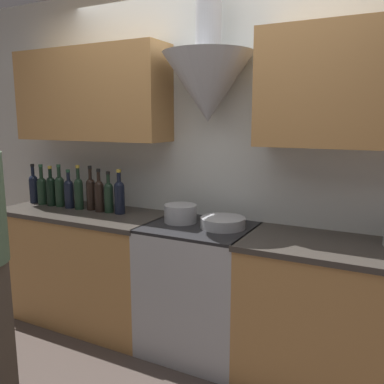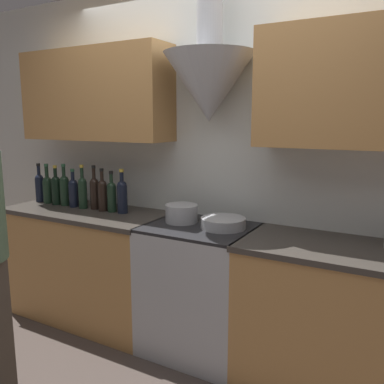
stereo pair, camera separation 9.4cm
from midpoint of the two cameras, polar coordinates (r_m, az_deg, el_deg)
The scene contains 17 objects.
ground_plane at distance 2.85m, azimuth -1.72°, elevation -24.33°, with size 12.00×12.00×0.00m, color #423833.
wall_back at distance 2.91m, azimuth 4.04°, elevation 7.62°, with size 8.40×0.61×2.60m.
counter_left at distance 3.46m, azimuth -13.47°, elevation -9.75°, with size 1.35×0.62×0.90m.
counter_right at distance 2.65m, azimuth 21.32°, elevation -16.61°, with size 1.20×0.62×0.90m.
stove_range at distance 2.90m, azimuth 1.97°, elevation -13.37°, with size 0.72×0.60×0.90m.
wine_bottle_0 at distance 3.76m, azimuth -19.94°, elevation 0.77°, with size 0.07×0.07×0.34m.
wine_bottle_1 at distance 3.67m, azimuth -18.93°, elevation 0.55°, with size 0.08×0.08×0.34m.
wine_bottle_2 at distance 3.59m, azimuth -17.83°, elevation 0.47°, with size 0.08×0.08×0.33m.
wine_bottle_3 at distance 3.53m, azimuth -16.73°, elevation 0.46°, with size 0.08×0.08×0.35m.
wine_bottle_4 at distance 3.45m, azimuth -15.57°, elevation 0.09°, with size 0.08×0.08×0.31m.
wine_bottle_5 at distance 3.37m, azimuth -14.33°, elevation 0.14°, with size 0.07×0.07×0.35m.
wine_bottle_6 at distance 3.32m, azimuth -12.74°, elevation 0.06°, with size 0.07×0.07×0.35m.
wine_bottle_7 at distance 3.24m, azimuth -11.64°, elevation -0.22°, with size 0.07×0.07×0.34m.
wine_bottle_8 at distance 3.20m, azimuth -10.38°, elevation -0.43°, with size 0.07×0.07×0.32m.
wine_bottle_9 at distance 3.14m, azimuth -8.93°, elevation -0.41°, with size 0.08×0.08×0.34m.
stock_pot at distance 2.84m, azimuth -0.53°, elevation -3.02°, with size 0.23×0.23×0.12m.
mixing_bowl at distance 2.71m, azimuth 5.39°, elevation -4.34°, with size 0.30×0.30×0.07m.
Camera 2 is at (1.26, -1.98, 1.62)m, focal length 38.00 mm.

